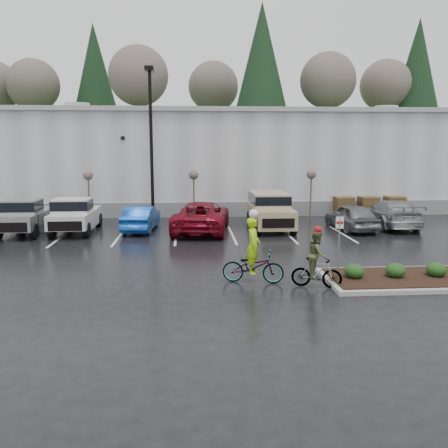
{
  "coord_description": "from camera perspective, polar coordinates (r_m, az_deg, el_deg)",
  "views": [
    {
      "loc": [
        -1.74,
        -16.78,
        4.86
      ],
      "look_at": [
        -0.24,
        4.0,
        1.3
      ],
      "focal_mm": 38.0,
      "sensor_mm": 36.0,
      "label": 1
    }
  ],
  "objects": [
    {
      "name": "sapling_west",
      "position": [
        30.51,
        -16.03,
        5.32
      ],
      "size": [
        0.6,
        0.6,
        3.2
      ],
      "color": "#4A331D",
      "rests_on": "ground"
    },
    {
      "name": "lamppost",
      "position": [
        28.88,
        -8.79,
        11.22
      ],
      "size": [
        0.5,
        1.0,
        9.22
      ],
      "color": "black",
      "rests_on": "ground"
    },
    {
      "name": "mulch_bed",
      "position": [
        18.64,
        24.13,
        -5.75
      ],
      "size": [
        7.6,
        2.6,
        0.04
      ],
      "primitive_type": "cube",
      "color": "black",
      "rests_on": "curb_island"
    },
    {
      "name": "car_far_silver",
      "position": [
        29.49,
        19.42,
        1.22
      ],
      "size": [
        2.53,
        5.59,
        1.59
      ],
      "primitive_type": "imported",
      "rotation": [
        0.0,
        0.0,
        3.09
      ],
      "color": "#94979B",
      "rests_on": "ground"
    },
    {
      "name": "warehouse",
      "position": [
        38.83,
        -1.58,
        7.91
      ],
      "size": [
        60.5,
        15.5,
        7.2
      ],
      "color": "#AEB0B3",
      "rests_on": "ground"
    },
    {
      "name": "car_blue",
      "position": [
        26.97,
        -9.94,
        0.69
      ],
      "size": [
        1.88,
        4.41,
        1.41
      ],
      "primitive_type": "imported",
      "rotation": [
        0.0,
        0.0,
        3.05
      ],
      "color": "#0D3E98",
      "rests_on": "ground"
    },
    {
      "name": "pickup_white",
      "position": [
        27.49,
        -17.3,
        1.14
      ],
      "size": [
        2.1,
        5.2,
        1.96
      ],
      "primitive_type": null,
      "color": "beige",
      "rests_on": "ground"
    },
    {
      "name": "fire_lane_sign",
      "position": [
        18.2,
        13.69,
        -1.53
      ],
      "size": [
        0.3,
        0.05,
        2.2
      ],
      "color": "gray",
      "rests_on": "ground"
    },
    {
      "name": "pallet_stack_b",
      "position": [
        33.28,
        16.94,
        2.05
      ],
      "size": [
        1.2,
        1.2,
        1.35
      ],
      "primitive_type": "cube",
      "color": "#4A331D",
      "rests_on": "ground"
    },
    {
      "name": "pickup_silver",
      "position": [
        28.02,
        -22.62,
        0.99
      ],
      "size": [
        2.1,
        5.2,
        1.96
      ],
      "primitive_type": null,
      "color": "#929598",
      "rests_on": "ground"
    },
    {
      "name": "car_grey",
      "position": [
        27.84,
        15.08,
        0.86
      ],
      "size": [
        2.2,
        4.54,
        1.49
      ],
      "primitive_type": "imported",
      "rotation": [
        0.0,
        0.0,
        3.24
      ],
      "color": "slate",
      "rests_on": "ground"
    },
    {
      "name": "ground",
      "position": [
        17.56,
        1.73,
        -6.38
      ],
      "size": [
        120.0,
        120.0,
        0.0
      ],
      "primitive_type": "plane",
      "color": "black",
      "rests_on": "ground"
    },
    {
      "name": "pallet_stack_c",
      "position": [
        33.97,
        19.78,
        2.05
      ],
      "size": [
        1.2,
        1.2,
        1.35
      ],
      "primitive_type": "cube",
      "color": "#4A331D",
      "rests_on": "ground"
    },
    {
      "name": "curb_island",
      "position": [
        18.67,
        24.11,
        -6.03
      ],
      "size": [
        8.0,
        3.0,
        0.15
      ],
      "primitive_type": "cube",
      "color": "gray",
      "rests_on": "ground"
    },
    {
      "name": "pallet_stack_a",
      "position": [
        32.71,
        14.16,
        2.05
      ],
      "size": [
        1.2,
        1.2,
        1.35
      ],
      "primitive_type": "cube",
      "color": "#4A331D",
      "rests_on": "ground"
    },
    {
      "name": "cyclist_hivis",
      "position": [
        16.71,
        3.52,
        -4.4
      ],
      "size": [
        2.27,
        1.19,
        2.61
      ],
      "rotation": [
        0.0,
        0.0,
        1.36
      ],
      "color": "#3F3F44",
      "rests_on": "ground"
    },
    {
      "name": "shrub_c",
      "position": [
        18.58,
        24.18,
        -5.02
      ],
      "size": [
        0.7,
        0.7,
        0.52
      ],
      "primitive_type": "ellipsoid",
      "color": "#193312",
      "rests_on": "curb_island"
    },
    {
      "name": "suv_tan",
      "position": [
        27.21,
        5.6,
        1.56
      ],
      "size": [
        2.2,
        5.1,
        2.06
      ],
      "primitive_type": null,
      "color": "tan",
      "rests_on": "ground"
    },
    {
      "name": "shrub_b",
      "position": [
        17.93,
        19.93,
        -5.27
      ],
      "size": [
        0.7,
        0.7,
        0.52
      ],
      "primitive_type": "ellipsoid",
      "color": "#193312",
      "rests_on": "curb_island"
    },
    {
      "name": "wooded_ridge",
      "position": [
        61.84,
        -2.54,
        7.97
      ],
      "size": [
        80.0,
        25.0,
        6.0
      ],
      "primitive_type": "cube",
      "color": "#1D3D19",
      "rests_on": "ground"
    },
    {
      "name": "sapling_east",
      "position": [
        30.85,
        10.46,
        5.57
      ],
      "size": [
        0.6,
        0.6,
        3.2
      ],
      "color": "#4A331D",
      "rests_on": "ground"
    },
    {
      "name": "cyclist_olive",
      "position": [
        16.42,
        11.11,
        -4.85
      ],
      "size": [
        1.71,
        0.97,
        2.13
      ],
      "rotation": [
        0.0,
        0.0,
        1.25
      ],
      "color": "#3F3F44",
      "rests_on": "ground"
    },
    {
      "name": "sapling_mid",
      "position": [
        29.86,
        -3.68,
        5.58
      ],
      "size": [
        0.6,
        0.6,
        3.2
      ],
      "color": "#4A331D",
      "rests_on": "ground"
    },
    {
      "name": "shrub_a",
      "position": [
        17.37,
        15.39,
        -5.49
      ],
      "size": [
        0.7,
        0.7,
        0.52
      ],
      "primitive_type": "ellipsoid",
      "color": "#193312",
      "rests_on": "curb_island"
    },
    {
      "name": "car_red",
      "position": [
        26.37,
        -2.71,
        0.92
      ],
      "size": [
        3.59,
        6.38,
        1.68
      ],
      "primitive_type": "imported",
      "rotation": [
        0.0,
        0.0,
        3.01
      ],
      "color": "maroon",
      "rests_on": "ground"
    }
  ]
}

